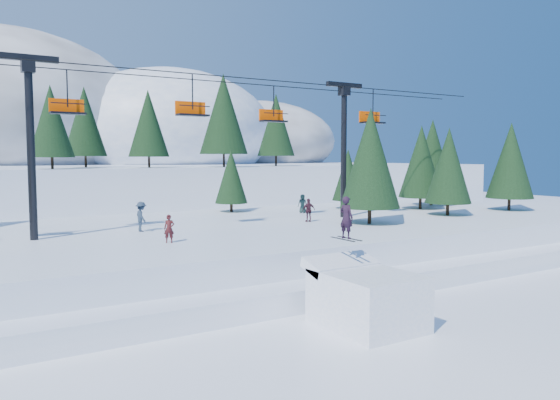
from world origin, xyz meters
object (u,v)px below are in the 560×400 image
jump_kicker (365,296)px  banner_far (419,273)px  chairlift (191,123)px  banner_near (374,293)px

jump_kicker → banner_far: bearing=30.1°
chairlift → jump_kicker: bearing=-85.4°
banner_near → banner_far: (5.18, 2.04, 0.00)m
chairlift → banner_near: bearing=-73.3°
chairlift → banner_far: chairlift is taller
jump_kicker → banner_far: 9.15m
banner_near → banner_far: same height
chairlift → banner_far: bearing=-50.9°
banner_near → banner_far: 5.56m
chairlift → banner_near: size_ratio=17.42×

